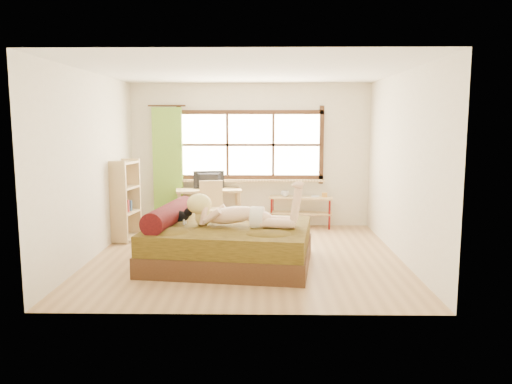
{
  "coord_description": "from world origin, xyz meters",
  "views": [
    {
      "loc": [
        0.26,
        -7.2,
        1.99
      ],
      "look_at": [
        0.14,
        0.2,
        0.94
      ],
      "focal_mm": 35.0,
      "sensor_mm": 36.0,
      "label": 1
    }
  ],
  "objects_px": {
    "kitten": "(179,215)",
    "desk": "(209,194)",
    "woman": "(240,203)",
    "bed": "(226,243)",
    "chair": "(212,204)",
    "bookshelf": "(125,200)",
    "pipe_shelf": "(301,205)"
  },
  "relations": [
    {
      "from": "kitten",
      "to": "pipe_shelf",
      "type": "bearing_deg",
      "value": 58.77
    },
    {
      "from": "chair",
      "to": "bed",
      "type": "bearing_deg",
      "value": -87.55
    },
    {
      "from": "kitten",
      "to": "desk",
      "type": "height_order",
      "value": "kitten"
    },
    {
      "from": "kitten",
      "to": "desk",
      "type": "distance_m",
      "value": 2.26
    },
    {
      "from": "desk",
      "to": "bookshelf",
      "type": "distance_m",
      "value": 1.61
    },
    {
      "from": "bookshelf",
      "to": "kitten",
      "type": "bearing_deg",
      "value": -39.79
    },
    {
      "from": "woman",
      "to": "pipe_shelf",
      "type": "relative_size",
      "value": 1.28
    },
    {
      "from": "bed",
      "to": "kitten",
      "type": "height_order",
      "value": "bed"
    },
    {
      "from": "bookshelf",
      "to": "desk",
      "type": "bearing_deg",
      "value": 44.86
    },
    {
      "from": "desk",
      "to": "bookshelf",
      "type": "xyz_separation_m",
      "value": [
        -1.31,
        -0.93,
        0.04
      ]
    },
    {
      "from": "chair",
      "to": "pipe_shelf",
      "type": "xyz_separation_m",
      "value": [
        1.65,
        0.48,
        -0.09
      ]
    },
    {
      "from": "kitten",
      "to": "bookshelf",
      "type": "xyz_separation_m",
      "value": [
        -1.14,
        1.32,
        -0.0
      ]
    },
    {
      "from": "bed",
      "to": "woman",
      "type": "bearing_deg",
      "value": -8.06
    },
    {
      "from": "woman",
      "to": "bookshelf",
      "type": "relative_size",
      "value": 1.15
    },
    {
      "from": "bed",
      "to": "kitten",
      "type": "relative_size",
      "value": 7.31
    },
    {
      "from": "kitten",
      "to": "chair",
      "type": "relative_size",
      "value": 0.36
    },
    {
      "from": "bed",
      "to": "desk",
      "type": "distance_m",
      "value": 2.42
    },
    {
      "from": "kitten",
      "to": "pipe_shelf",
      "type": "distance_m",
      "value": 3.06
    },
    {
      "from": "bed",
      "to": "chair",
      "type": "distance_m",
      "value": 2.03
    },
    {
      "from": "desk",
      "to": "chair",
      "type": "xyz_separation_m",
      "value": [
        0.09,
        -0.37,
        -0.13
      ]
    },
    {
      "from": "woman",
      "to": "bookshelf",
      "type": "xyz_separation_m",
      "value": [
        -2.01,
        1.47,
        -0.2
      ]
    },
    {
      "from": "desk",
      "to": "chair",
      "type": "relative_size",
      "value": 1.35
    },
    {
      "from": "woman",
      "to": "chair",
      "type": "bearing_deg",
      "value": 114.17
    },
    {
      "from": "woman",
      "to": "desk",
      "type": "relative_size",
      "value": 1.22
    },
    {
      "from": "desk",
      "to": "pipe_shelf",
      "type": "relative_size",
      "value": 1.05
    },
    {
      "from": "pipe_shelf",
      "to": "bed",
      "type": "bearing_deg",
      "value": -108.43
    },
    {
      "from": "bed",
      "to": "pipe_shelf",
      "type": "xyz_separation_m",
      "value": [
        1.24,
        2.47,
        0.13
      ]
    },
    {
      "from": "desk",
      "to": "bookshelf",
      "type": "relative_size",
      "value": 0.94
    },
    {
      "from": "pipe_shelf",
      "to": "bookshelf",
      "type": "distance_m",
      "value": 3.23
    },
    {
      "from": "desk",
      "to": "bookshelf",
      "type": "bearing_deg",
      "value": -153.62
    },
    {
      "from": "bed",
      "to": "chair",
      "type": "xyz_separation_m",
      "value": [
        -0.4,
        1.98,
        0.22
      ]
    },
    {
      "from": "bed",
      "to": "chair",
      "type": "relative_size",
      "value": 2.6
    }
  ]
}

